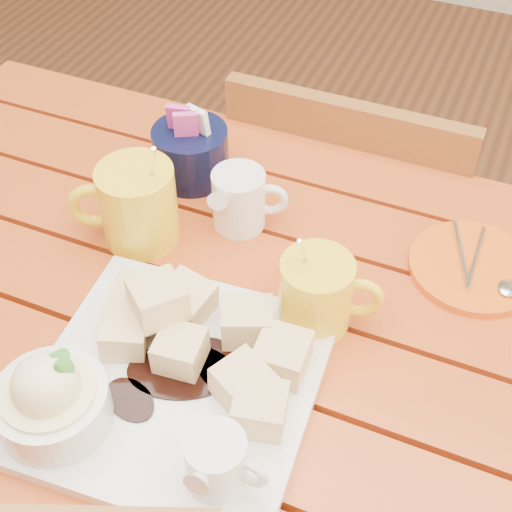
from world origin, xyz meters
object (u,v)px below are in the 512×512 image
at_px(coffee_mug_left, 136,204).
at_px(orange_saucer, 474,268).
at_px(dessert_plate, 150,380).
at_px(chair_far, 348,238).
at_px(table, 227,383).
at_px(coffee_mug_right, 318,293).

distance_m(coffee_mug_left, orange_saucer, 0.43).
bearing_deg(dessert_plate, coffee_mug_left, 122.46).
xyz_separation_m(coffee_mug_left, chair_far, (0.18, 0.40, -0.35)).
bearing_deg(dessert_plate, orange_saucer, 49.11).
xyz_separation_m(coffee_mug_left, orange_saucer, (0.41, 0.11, -0.05)).
bearing_deg(coffee_mug_left, dessert_plate, -82.24).
bearing_deg(table, chair_far, 88.07).
height_order(table, coffee_mug_right, coffee_mug_right).
bearing_deg(coffee_mug_right, orange_saucer, 28.98).
height_order(coffee_mug_left, chair_far, coffee_mug_left).
relative_size(coffee_mug_right, chair_far, 0.17).
height_order(coffee_mug_left, orange_saucer, coffee_mug_left).
bearing_deg(table, coffee_mug_right, 30.71).
relative_size(coffee_mug_right, orange_saucer, 0.88).
relative_size(table, dessert_plate, 3.83).
distance_m(coffee_mug_left, coffee_mug_right, 0.26).
bearing_deg(chair_far, coffee_mug_right, 99.23).
height_order(coffee_mug_left, coffee_mug_right, coffee_mug_left).
distance_m(table, coffee_mug_left, 0.25).
xyz_separation_m(coffee_mug_right, chair_far, (-0.08, 0.45, -0.34)).
distance_m(dessert_plate, coffee_mug_right, 0.21).
distance_m(coffee_mug_right, chair_far, 0.57).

